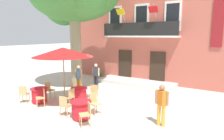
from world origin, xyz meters
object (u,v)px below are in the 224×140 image
cafe_chair_middle_2 (94,93)px  cafe_umbrella (63,52)px  cafe_chair_middle_0 (74,89)px  cafe_chair_near_tree_0 (94,102)px  ground_planter_left (100,74)px  cafe_chair_near_tree_2 (87,113)px  cafe_chair_middle_1 (70,96)px  cafe_table_middle (79,95)px  cafe_chair_front_1 (24,93)px  pedestrian_mid_plaza (79,78)px  cafe_chair_front_0 (49,89)px  pedestrian_near_entrance (96,75)px  cafe_chair_front_2 (42,96)px  cafe_table_front (39,95)px  cafe_table_near_tree (81,110)px  cafe_chair_near_tree_1 (65,105)px  pedestrian_by_tree (162,103)px

cafe_chair_middle_2 → cafe_umbrella: bearing=-137.0°
cafe_chair_middle_0 → cafe_chair_near_tree_0: bearing=-26.4°
ground_planter_left → cafe_umbrella: bearing=-70.5°
cafe_chair_near_tree_2 → cafe_chair_middle_0: (-2.77, 2.27, 0.00)m
cafe_chair_near_tree_0 → cafe_chair_middle_1: size_ratio=1.00×
cafe_table_middle → cafe_chair_near_tree_0: bearing=-26.2°
cafe_chair_front_1 → pedestrian_mid_plaza: pedestrian_mid_plaza is taller
cafe_chair_near_tree_0 → cafe_chair_front_0: (-3.42, 0.40, 0.00)m
cafe_chair_near_tree_2 → cafe_chair_middle_2: same height
cafe_umbrella → cafe_chair_middle_2: bearing=43.0°
cafe_chair_middle_0 → pedestrian_near_entrance: size_ratio=0.55×
cafe_chair_front_2 → cafe_table_front: bearing=151.9°
cafe_table_near_tree → cafe_chair_middle_2: bearing=113.0°
cafe_table_near_tree → cafe_chair_middle_0: (-2.13, 1.87, 0.14)m
cafe_chair_near_tree_0 → cafe_chair_middle_0: 2.52m
cafe_chair_near_tree_2 → pedestrian_near_entrance: 5.36m
cafe_chair_front_2 → pedestrian_near_entrance: pedestrian_near_entrance is taller
cafe_chair_middle_2 → cafe_chair_front_2: bearing=-132.7°
cafe_umbrella → pedestrian_mid_plaza: 2.51m
cafe_chair_near_tree_2 → cafe_table_middle: cafe_chair_near_tree_2 is taller
cafe_chair_middle_0 → pedestrian_near_entrance: (-0.16, 2.20, 0.41)m
cafe_chair_near_tree_1 → cafe_chair_middle_2: (-0.07, 2.08, 0.00)m
cafe_umbrella → pedestrian_near_entrance: (-0.43, 3.16, -1.68)m
cafe_table_near_tree → cafe_chair_near_tree_0: 0.77m
cafe_chair_front_2 → ground_planter_left: size_ratio=1.21×
cafe_chair_front_0 → cafe_chair_front_1: 1.31m
cafe_chair_middle_0 → cafe_table_front: bearing=-125.3°
cafe_chair_middle_1 → pedestrian_mid_plaza: size_ratio=0.54×
cafe_chair_middle_0 → cafe_chair_near_tree_1: bearing=-55.7°
cafe_table_middle → cafe_chair_middle_2: bearing=29.1°
cafe_chair_near_tree_1 → cafe_umbrella: (-1.13, 1.09, 2.08)m
cafe_table_front → pedestrian_by_tree: size_ratio=0.53×
cafe_table_middle → ground_planter_left: cafe_table_middle is taller
cafe_chair_middle_0 → cafe_umbrella: 2.31m
cafe_chair_near_tree_1 → cafe_chair_middle_0: size_ratio=1.00×
cafe_chair_near_tree_0 → cafe_table_front: 3.32m
cafe_chair_near_tree_2 → cafe_table_middle: size_ratio=1.05×
cafe_table_middle → cafe_table_front: bearing=-146.7°
pedestrian_near_entrance → cafe_chair_front_1: bearing=-109.3°
cafe_chair_near_tree_1 → cafe_chair_middle_2: same height
cafe_chair_front_0 → cafe_chair_middle_0: bearing=31.9°
cafe_chair_front_2 → pedestrian_by_tree: size_ratio=0.56×
cafe_chair_front_2 → cafe_chair_near_tree_1: bearing=-7.4°
cafe_table_middle → cafe_umbrella: size_ratio=0.30×
cafe_table_near_tree → pedestrian_mid_plaza: size_ratio=0.51×
cafe_chair_front_2 → cafe_table_middle: bearing=54.8°
cafe_chair_near_tree_0 → pedestrian_by_tree: pedestrian_by_tree is taller
cafe_table_middle → cafe_chair_front_0: size_ratio=0.95×
cafe_chair_front_0 → cafe_chair_middle_2: bearing=16.7°
pedestrian_near_entrance → pedestrian_mid_plaza: 1.41m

